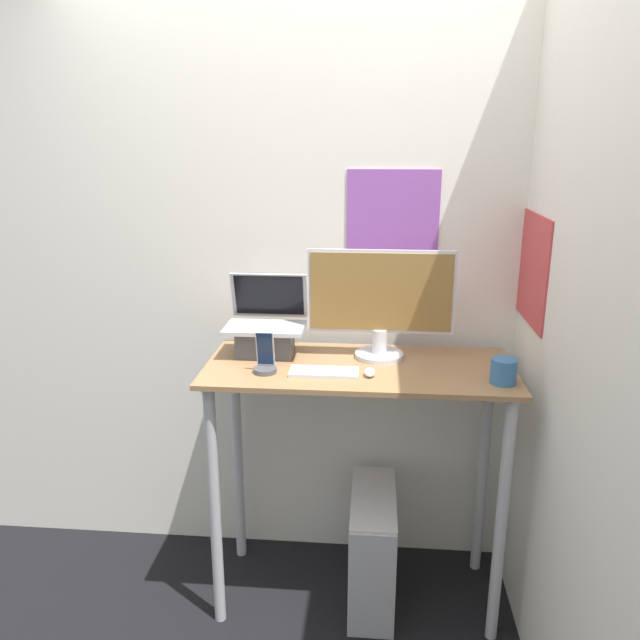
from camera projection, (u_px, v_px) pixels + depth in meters
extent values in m
plane|color=black|center=(353.00, 637.00, 2.47)|extent=(12.00, 12.00, 0.00)
cube|color=silver|center=(362.00, 282.00, 2.68)|extent=(6.00, 0.05, 2.60)
cube|color=purple|center=(393.00, 219.00, 2.56)|extent=(0.38, 0.01, 0.40)
cube|color=silver|center=(567.00, 328.00, 2.04)|extent=(0.05, 6.00, 2.60)
cube|color=#BF3F3F|center=(530.00, 267.00, 2.43)|extent=(0.01, 0.52, 0.42)
cube|color=#936D47|center=(359.00, 368.00, 2.42)|extent=(1.19, 0.52, 0.02)
cylinder|color=#B7B7BC|center=(215.00, 509.00, 2.42)|extent=(0.04, 0.04, 1.03)
cylinder|color=#B7B7BC|center=(501.00, 524.00, 2.33)|extent=(0.04, 0.04, 1.03)
cylinder|color=#B7B7BC|center=(238.00, 456.00, 2.82)|extent=(0.04, 0.04, 1.03)
cylinder|color=#B7B7BC|center=(483.00, 467.00, 2.72)|extent=(0.04, 0.04, 1.03)
cube|color=#4C4C51|center=(265.00, 342.00, 2.52)|extent=(0.22, 0.14, 0.11)
cube|color=#B7B7BC|center=(265.00, 328.00, 2.50)|extent=(0.32, 0.20, 0.02)
cube|color=#B7B7BC|center=(269.00, 295.00, 2.59)|extent=(0.32, 0.06, 0.19)
cube|color=black|center=(269.00, 295.00, 2.58)|extent=(0.29, 0.05, 0.17)
cylinder|color=silver|center=(379.00, 355.00, 2.51)|extent=(0.19, 0.19, 0.02)
cylinder|color=silver|center=(380.00, 341.00, 2.49)|extent=(0.06, 0.06, 0.10)
cube|color=silver|center=(381.00, 292.00, 2.44)|extent=(0.58, 0.01, 0.33)
cube|color=olive|center=(381.00, 292.00, 2.43)|extent=(0.55, 0.01, 0.31)
cube|color=silver|center=(324.00, 372.00, 2.33)|extent=(0.26, 0.11, 0.01)
cube|color=#A8A8AD|center=(324.00, 370.00, 2.33)|extent=(0.24, 0.09, 0.00)
ellipsoid|color=white|center=(370.00, 372.00, 2.31)|extent=(0.04, 0.07, 0.03)
cylinder|color=#4C4C51|center=(265.00, 370.00, 2.34)|extent=(0.09, 0.09, 0.02)
cube|color=silver|center=(265.00, 349.00, 2.34)|extent=(0.07, 0.04, 0.14)
cube|color=navy|center=(265.00, 349.00, 2.33)|extent=(0.06, 0.03, 0.13)
cube|color=silver|center=(372.00, 547.00, 2.62)|extent=(0.18, 0.48, 0.49)
cube|color=#ADADB2|center=(372.00, 587.00, 2.39)|extent=(0.17, 0.01, 0.46)
cylinder|color=#336699|center=(504.00, 371.00, 2.23)|extent=(0.09, 0.09, 0.09)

